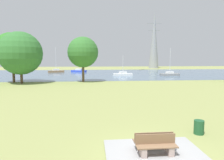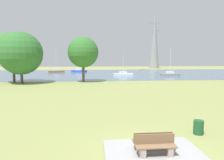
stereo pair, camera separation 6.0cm
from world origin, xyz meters
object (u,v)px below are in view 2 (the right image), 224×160
Objects in this scene: sailboat_brown at (56,71)px; sailboat_gray at (170,74)px; bench_facing_water at (152,142)px; electricity_pylon at (154,40)px; litter_bin at (198,127)px; sailboat_white at (123,74)px; tree_east_near at (83,52)px; bench_facing_inland at (156,147)px; sailboat_blue at (79,71)px; tree_east_far at (21,53)px; tree_west_near at (13,51)px.

sailboat_gray is at bearing -26.49° from sailboat_brown.
sailboat_gray reaches higher than bench_facing_water.
electricity_pylon is at bearing 32.77° from sailboat_brown.
sailboat_white is at bearing 87.75° from litter_bin.
tree_east_near is at bearing 106.07° from litter_bin.
sailboat_blue is (-7.19, 57.29, -0.00)m from bench_facing_inland.
bench_facing_inland is 0.23× the size of sailboat_brown.
tree_east_far reaches higher than bench_facing_water.
electricity_pylon is (21.44, 78.53, 12.03)m from litter_bin.
sailboat_gray is (13.28, 38.28, 0.06)m from litter_bin.
bench_facing_inland is at bearing -75.88° from sailboat_brown.
tree_west_near is at bearing -109.63° from sailboat_blue.
bench_facing_inland is at bearing -61.74° from tree_east_far.
sailboat_blue is at bearing 97.22° from bench_facing_water.
litter_bin is at bearing -72.03° from sailboat_brown.
sailboat_brown is at bearing -147.23° from electricity_pylon.
bench_facing_water reaches higher than litter_bin.
tree_west_near is at bearing 137.84° from tree_east_far.
bench_facing_inland is 57.74m from sailboat_brown.
bench_facing_water is 0.20× the size of tree_east_far.
tree_east_far reaches higher than litter_bin.
sailboat_brown reaches higher than litter_bin.
tree_east_far is at bearing -172.29° from tree_east_near.
electricity_pylon is at bearing 36.58° from sailboat_blue.
sailboat_blue is 28.45m from tree_east_near.
bench_facing_water is at bearing -112.40° from sailboat_gray.
bench_facing_inland is 32.13m from tree_east_far.
litter_bin is at bearing -54.34° from tree_east_far.
tree_west_near reaches higher than litter_bin.
sailboat_gray is at bearing -5.58° from sailboat_white.
electricity_pylon is (8.16, 40.26, 11.97)m from sailboat_gray.
bench_facing_water is 29.66m from tree_east_near.
electricity_pylon is at bearing 72.91° from bench_facing_water.
sailboat_white is 24.71m from tree_east_far.
tree_east_near is 0.33× the size of electricity_pylon.
tree_west_near is 1.08× the size of tree_east_near.
litter_bin is 0.10× the size of tree_east_near.
tree_east_far is (-19.88, -13.88, 4.78)m from sailboat_white.
bench_facing_water is at bearing -59.81° from tree_west_near.
bench_facing_water is 2.25× the size of litter_bin.
sailboat_brown is (-30.65, 15.27, 0.01)m from sailboat_gray.
tree_west_near reaches higher than sailboat_white.
tree_west_near is (-2.92, -26.23, 5.28)m from sailboat_brown.
bench_facing_inland is at bearing -60.26° from tree_west_near.
tree_west_near reaches higher than sailboat_gray.
tree_east_near reaches higher than bench_facing_inland.
tree_west_near reaches higher than tree_east_near.
sailboat_blue is (-10.48, 54.85, 0.07)m from litter_bin.
tree_east_near is at bearing -1.58° from tree_west_near.
sailboat_white is (18.92, -14.13, -0.03)m from sailboat_brown.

